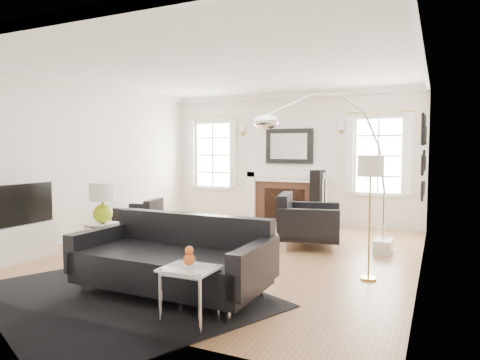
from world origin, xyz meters
The scene contains 25 objects.
floor centered at (0.00, 0.00, 0.00)m, with size 6.00×6.00×0.00m, color #A56C45.
back_wall centered at (0.00, 3.00, 1.40)m, with size 5.50×0.04×2.80m, color silver.
front_wall centered at (0.00, -3.00, 1.40)m, with size 5.50×0.04×2.80m, color silver.
left_wall centered at (-2.75, 0.00, 1.40)m, with size 0.04×6.00×2.80m, color silver.
right_wall centered at (2.75, 0.00, 1.40)m, with size 0.04×6.00×2.80m, color silver.
ceiling centered at (0.00, 0.00, 2.80)m, with size 5.50×6.00×0.02m, color white.
crown_molding centered at (0.00, 0.00, 2.74)m, with size 5.50×6.00×0.12m, color white.
fireplace centered at (0.00, 2.79, 0.54)m, with size 1.70×0.69×1.11m.
mantel_mirror centered at (0.00, 2.95, 1.65)m, with size 1.05×0.07×0.75m.
window_left centered at (-1.85, 2.95, 1.46)m, with size 1.24×0.15×1.62m.
window_right centered at (1.85, 2.95, 1.46)m, with size 1.24×0.15×1.62m.
gallery_wall centered at (2.72, 1.30, 1.53)m, with size 0.04×1.73×1.29m.
tv_unit centered at (-2.44, -1.70, 0.33)m, with size 0.35×1.00×1.09m.
area_rug centered at (-0.11, -2.29, 0.01)m, with size 2.91×2.42×0.01m, color black.
sofa centered at (0.37, -2.00, 0.38)m, with size 2.13×1.00×0.69m.
armchair_left centered at (-2.15, 0.64, 0.30)m, with size 0.87×0.93×0.53m.
armchair_right centered at (1.01, 0.83, 0.40)m, with size 1.14×1.23×0.71m.
coffee_table centered at (-0.26, -0.42, 0.34)m, with size 0.83×0.83×0.37m.
side_table_left centered at (-1.59, -0.98, 0.38)m, with size 0.43×0.43×0.48m.
nesting_table centered at (0.96, -2.65, 0.41)m, with size 0.48×0.40×0.53m.
gourd_lamp centered at (-1.59, -0.98, 0.83)m, with size 0.38×0.38×0.61m.
orange_vase centered at (0.96, -2.65, 0.62)m, with size 0.11×0.11×0.17m.
arc_floor_lamp centered at (1.48, 0.30, 1.33)m, with size 1.74×1.61×2.46m.
stick_floor_lamp centered at (2.20, -0.58, 1.30)m, with size 0.30×0.30×1.50m.
speaker_tower centered at (0.71, 2.65, 0.58)m, with size 0.23×0.23×1.16m, color black.
Camera 1 is at (2.94, -5.83, 1.57)m, focal length 32.00 mm.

